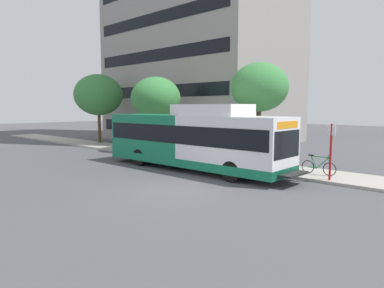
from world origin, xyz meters
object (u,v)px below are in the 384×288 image
Objects in this scene: bus_stop_sign_pole at (331,148)px; street_tree_mid_block at (156,98)px; street_tree_near_stop at (259,87)px; transit_bus at (192,139)px; street_tree_far_block at (98,95)px; bicycle_parked at (319,166)px.

street_tree_mid_block reaches higher than bus_stop_sign_pole.
street_tree_near_stop is (2.02, 5.07, 3.01)m from bus_stop_sign_pole.
transit_bus is 4.71× the size of bus_stop_sign_pole.
street_tree_far_block is (0.12, 8.24, 0.45)m from street_tree_mid_block.
street_tree_near_stop reaches higher than bus_stop_sign_pole.
transit_bus is 16.42m from street_tree_far_block.
street_tree_mid_block is (0.09, 9.33, -0.46)m from street_tree_near_stop.
street_tree_near_stop reaches higher than street_tree_mid_block.
street_tree_far_block reaches higher than transit_bus.
bus_stop_sign_pole is at bearing -98.33° from street_tree_mid_block.
street_tree_near_stop is 0.93× the size of street_tree_far_block.
bus_stop_sign_pole is 0.46× the size of street_tree_mid_block.
street_tree_near_stop is (3.78, -1.92, 2.95)m from transit_bus.
street_tree_far_block is (1.25, 21.72, 4.09)m from bicycle_parked.
street_tree_far_block is at bearing 75.73° from transit_bus.
bus_stop_sign_pole is 0.40× the size of street_tree_far_block.
bicycle_parked is 0.27× the size of street_tree_far_block.
bicycle_parked is 5.92m from street_tree_near_stop.
street_tree_near_stop reaches higher than transit_bus.
bicycle_parked is (0.98, 0.92, -1.09)m from bus_stop_sign_pole.
transit_bus is 2.05× the size of street_tree_near_stop.
bus_stop_sign_pole is 22.95m from street_tree_far_block.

